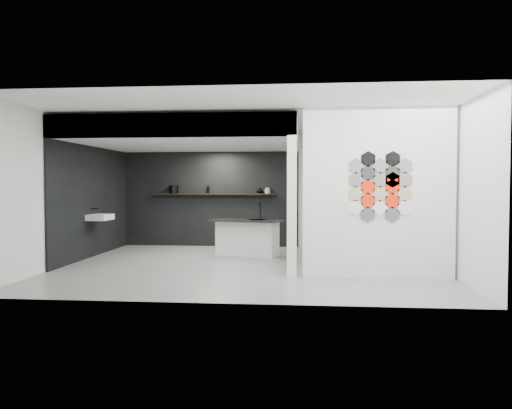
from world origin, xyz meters
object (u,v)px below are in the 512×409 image
object	(u,v)px
kitchen_island	(247,237)
stockpot	(174,189)
partition_panel	(378,193)
glass_vase	(268,191)
kettle	(260,191)
glass_bowl	(268,191)
bottle_dark	(208,190)
utensil_cup	(173,191)
wall_basin	(100,217)

from	to	relation	value
kitchen_island	stockpot	size ratio (longest dim) A/B	6.79
partition_panel	glass_vase	bearing A→B (deg)	118.23
kettle	glass_vase	xyz separation A→B (m)	(0.20, 0.00, 0.00)
partition_panel	glass_bowl	bearing A→B (deg)	118.23
bottle_dark	utensil_cup	bearing A→B (deg)	180.00
kitchen_island	glass_vase	bearing A→B (deg)	94.74
partition_panel	bottle_dark	xyz separation A→B (m)	(-3.55, 3.87, 0.01)
bottle_dark	kitchen_island	bearing A→B (deg)	-53.10
utensil_cup	stockpot	bearing A→B (deg)	0.00
glass_bowl	stockpot	bearing A→B (deg)	180.00
partition_panel	kettle	distance (m)	4.48
partition_panel	wall_basin	world-z (taller)	partition_panel
wall_basin	glass_vase	world-z (taller)	glass_vase
wall_basin	glass_vase	size ratio (longest dim) A/B	4.33
kitchen_island	glass_vase	size ratio (longest dim) A/B	11.60
wall_basin	utensil_cup	distance (m)	2.36
kitchen_island	glass_bowl	distance (m)	1.83
kettle	utensil_cup	distance (m)	2.17
kitchen_island	wall_basin	bearing A→B (deg)	-152.61
kitchen_island	kettle	bearing A→B (deg)	102.02
stockpot	kettle	world-z (taller)	stockpot
glass_bowl	utensil_cup	xyz separation A→B (m)	(-2.37, 0.00, 0.00)
glass_bowl	glass_vase	bearing A→B (deg)	0.00
kitchen_island	kettle	distance (m)	1.82
glass_vase	bottle_dark	distance (m)	1.48
utensil_cup	glass_bowl	bearing A→B (deg)	0.00
kitchen_island	glass_vase	distance (m)	1.84
glass_vase	stockpot	bearing A→B (deg)	180.00
bottle_dark	stockpot	bearing A→B (deg)	180.00
kettle	stockpot	bearing A→B (deg)	-165.52
wall_basin	stockpot	size ratio (longest dim) A/B	2.53
kettle	bottle_dark	xyz separation A→B (m)	(-1.28, 0.00, 0.02)
kitchen_island	bottle_dark	bearing A→B (deg)	144.16
utensil_cup	wall_basin	bearing A→B (deg)	-116.33
bottle_dark	utensil_cup	world-z (taller)	bottle_dark
kitchen_island	stockpot	distance (m)	2.71
glass_vase	kettle	bearing A→B (deg)	180.00
partition_panel	kettle	bearing A→B (deg)	120.46
wall_basin	glass_vase	xyz separation A→B (m)	(3.39, 2.07, 0.54)
glass_bowl	wall_basin	bearing A→B (deg)	-148.65
bottle_dark	glass_vase	bearing A→B (deg)	0.00
kitchen_island	bottle_dark	distance (m)	2.15
kettle	utensil_cup	xyz separation A→B (m)	(-2.17, 0.00, -0.01)
partition_panel	bottle_dark	size ratio (longest dim) A/B	15.65
partition_panel	kettle	size ratio (longest dim) A/B	18.21
kitchen_island	stockpot	bearing A→B (deg)	160.13
stockpot	glass_bowl	world-z (taller)	stockpot
partition_panel	wall_basin	distance (m)	5.78
partition_panel	glass_vase	size ratio (longest dim) A/B	20.18
kitchen_island	bottle_dark	size ratio (longest dim) A/B	9.00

